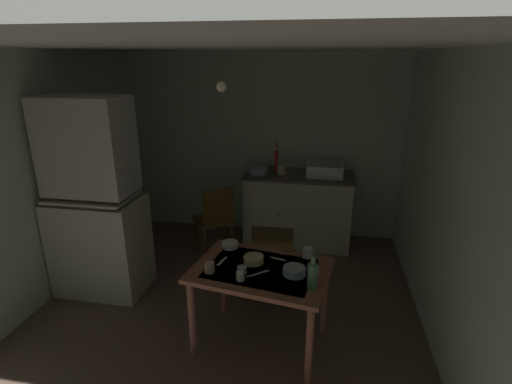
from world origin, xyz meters
The scene contains 27 objects.
ground_plane centered at (0.00, 0.00, 0.00)m, with size 5.09×5.09×0.00m, color brown.
wall_back centered at (0.00, 2.09, 1.20)m, with size 3.74×0.10×2.40m, color #B4CBB0.
wall_left centered at (-1.87, 0.00, 1.20)m, with size 0.10×4.19×2.40m, color #AFCFB5.
wall_right centered at (1.87, 0.00, 1.20)m, with size 0.10×4.19×2.40m, color #B3CAB1.
ceiling_slab centered at (0.00, 0.00, 2.45)m, with size 3.74×4.19×0.10m, color white.
hutch_cabinet centered at (-1.36, 0.28, 0.93)m, with size 0.87×0.57×2.00m.
counter_cabinet centered at (0.54, 1.72, 0.47)m, with size 1.36×0.64×0.93m.
sink_basin centered at (0.86, 1.72, 1.01)m, with size 0.44×0.34×0.15m.
hand_pump centered at (0.25, 1.77, 1.10)m, with size 0.05×0.27×0.39m.
mixing_bowl_counter centered at (0.04, 1.67, 0.98)m, with size 0.25×0.25×0.08m, color #9EB2C6.
stoneware_crock centered at (0.33, 1.71, 0.99)m, with size 0.11×0.11×0.11m, color beige.
dining_table centered at (0.40, -0.28, 0.63)m, with size 1.18×0.90×0.73m.
chair_far_side centered at (0.42, 0.33, 0.48)m, with size 0.40×0.40×0.87m.
chair_by_counter centered at (-0.39, 1.12, 0.50)m, with size 0.56×0.56×0.91m.
serving_bowl_wide centered at (0.07, 0.04, 0.75)m, with size 0.14×0.14×0.05m, color white.
soup_bowl_small centered at (0.32, -0.19, 0.75)m, with size 0.17×0.17×0.06m, color beige.
sauce_dish centered at (0.67, -0.32, 0.75)m, with size 0.18×0.18×0.06m, color #9EB2C6.
mug_dark centered at (0.01, -0.41, 0.77)m, with size 0.08×0.08×0.08m, color tan.
teacup_cream centered at (0.76, -0.03, 0.77)m, with size 0.09×0.09×0.09m, color white.
teacup_mint centered at (0.27, -0.48, 0.76)m, with size 0.06×0.06×0.08m, color white.
mug_tall centered at (0.26, -0.38, 0.75)m, with size 0.08×0.08×0.06m, color #9EB2C6.
glass_bottle centered at (0.81, -0.49, 0.83)m, with size 0.08×0.08×0.27m.
table_knife centered at (0.39, -0.36, 0.73)m, with size 0.21×0.02×0.01m, color silver.
teaspoon_near_bowl centered at (0.06, -0.22, 0.73)m, with size 0.16×0.02×0.01m, color beige.
teaspoon_by_cup centered at (0.84, -0.22, 0.73)m, with size 0.13×0.02×0.01m, color beige.
serving_spoon centered at (0.51, -0.10, 0.73)m, with size 0.14×0.02×0.01m, color beige.
pendant_bulb centered at (0.04, 0.00, 2.11)m, with size 0.08×0.08×0.08m, color #F9EFCC.
Camera 1 is at (0.84, -2.99, 2.33)m, focal length 27.33 mm.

